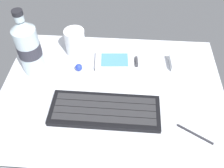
# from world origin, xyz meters

# --- Properties ---
(ground_plane) EXTENTS (0.64, 0.48, 0.03)m
(ground_plane) POSITION_xyz_m (0.00, -0.00, -0.01)
(ground_plane) COLOR silver
(keyboard) EXTENTS (0.29, 0.11, 0.02)m
(keyboard) POSITION_xyz_m (-0.01, -0.07, 0.01)
(keyboard) COLOR black
(keyboard) RESTS_ON ground_plane
(handheld_device) EXTENTS (0.13, 0.08, 0.02)m
(handheld_device) POSITION_xyz_m (0.01, 0.12, 0.01)
(handheld_device) COLOR silver
(handheld_device) RESTS_ON ground_plane
(juice_cup) EXTENTS (0.06, 0.06, 0.09)m
(juice_cup) POSITION_xyz_m (-0.13, 0.16, 0.04)
(juice_cup) COLOR silver
(juice_cup) RESTS_ON ground_plane
(water_bottle) EXTENTS (0.07, 0.07, 0.21)m
(water_bottle) POSITION_xyz_m (-0.24, 0.07, 0.09)
(water_bottle) COLOR silver
(water_bottle) RESTS_ON ground_plane
(charger_block) EXTENTS (0.07, 0.06, 0.02)m
(charger_block) POSITION_xyz_m (0.21, 0.12, 0.01)
(charger_block) COLOR silver
(charger_block) RESTS_ON ground_plane
(trackball_mouse) EXTENTS (0.02, 0.02, 0.02)m
(trackball_mouse) POSITION_xyz_m (-0.11, 0.08, 0.01)
(trackball_mouse) COLOR #2338B2
(trackball_mouse) RESTS_ON ground_plane
(stylus_pen) EXTENTS (0.09, 0.05, 0.01)m
(stylus_pen) POSITION_xyz_m (0.22, -0.13, 0.00)
(stylus_pen) COLOR #26262B
(stylus_pen) RESTS_ON ground_plane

